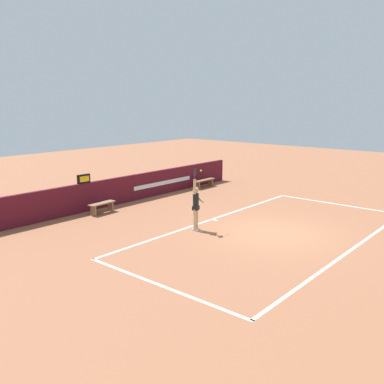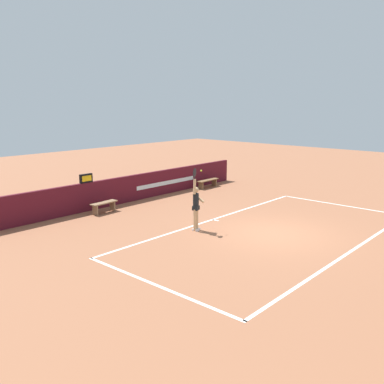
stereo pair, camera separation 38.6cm
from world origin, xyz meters
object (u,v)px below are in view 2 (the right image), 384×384
object	(u,v)px
tennis_player	(196,205)
tennis_ball	(201,171)
speed_display	(86,178)
courtside_bench_near	(208,181)
courtside_bench_far	(104,205)

from	to	relation	value
tennis_player	tennis_ball	world-z (taller)	tennis_player
speed_display	tennis_player	size ratio (longest dim) A/B	0.26
speed_display	tennis_player	distance (m)	5.71
courtside_bench_near	courtside_bench_far	bearing A→B (deg)	-178.47
courtside_bench_near	speed_display	bearing A→B (deg)	175.32
tennis_player	courtside_bench_near	xyz separation A→B (m)	(6.67, 4.97, -0.65)
tennis_player	courtside_bench_far	distance (m)	4.87
tennis_player	speed_display	bearing A→B (deg)	100.50
tennis_ball	courtside_bench_near	xyz separation A→B (m)	(6.44, 5.02, -1.93)
courtside_bench_far	speed_display	bearing A→B (deg)	109.63
tennis_player	tennis_ball	distance (m)	1.30
tennis_ball	courtside_bench_far	xyz separation A→B (m)	(-0.98, 4.82, -1.93)
tennis_player	courtside_bench_far	bearing A→B (deg)	98.83
tennis_player	courtside_bench_near	distance (m)	8.34
tennis_ball	courtside_bench_near	distance (m)	8.39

